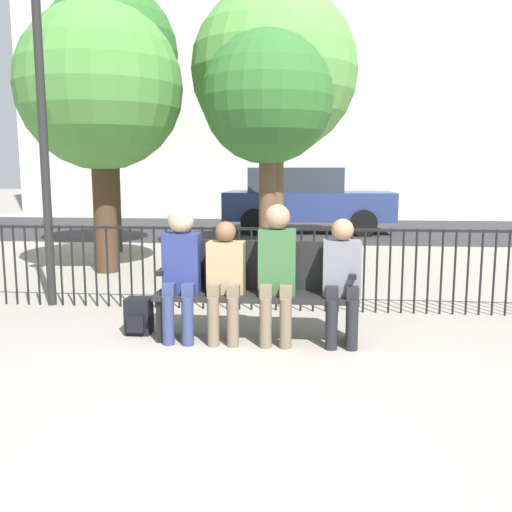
{
  "coord_description": "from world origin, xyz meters",
  "views": [
    {
      "loc": [
        0.49,
        -2.98,
        1.6
      ],
      "look_at": [
        0.0,
        2.19,
        0.8
      ],
      "focal_mm": 40.0,
      "sensor_mm": 36.0,
      "label": 1
    }
  ],
  "objects_px": {
    "seated_person_2": "(277,265)",
    "tree_3": "(267,100)",
    "seated_person_1": "(225,275)",
    "tree_1": "(110,53)",
    "backpack": "(139,316)",
    "seated_person_0": "(181,265)",
    "lamp_post": "(40,79)",
    "tree_2": "(100,89)",
    "parked_car_0": "(305,199)",
    "tree_0": "(274,72)",
    "park_bench": "(257,286)",
    "seated_person_3": "(342,275)"
  },
  "relations": [
    {
      "from": "tree_1",
      "to": "tree_3",
      "type": "xyz_separation_m",
      "value": [
        3.08,
        -2.27,
        -1.12
      ]
    },
    {
      "from": "park_bench",
      "to": "seated_person_0",
      "type": "height_order",
      "value": "seated_person_0"
    },
    {
      "from": "backpack",
      "to": "tree_3",
      "type": "xyz_separation_m",
      "value": [
        1.02,
        3.11,
        2.4
      ]
    },
    {
      "from": "tree_0",
      "to": "tree_2",
      "type": "distance_m",
      "value": 3.2
    },
    {
      "from": "park_bench",
      "to": "seated_person_1",
      "type": "bearing_deg",
      "value": -154.22
    },
    {
      "from": "backpack",
      "to": "lamp_post",
      "type": "distance_m",
      "value": 2.98
    },
    {
      "from": "seated_person_2",
      "to": "seated_person_3",
      "type": "height_order",
      "value": "seated_person_2"
    },
    {
      "from": "park_bench",
      "to": "lamp_post",
      "type": "xyz_separation_m",
      "value": [
        -2.54,
        1.08,
        2.1
      ]
    },
    {
      "from": "tree_3",
      "to": "lamp_post",
      "type": "distance_m",
      "value": 3.14
    },
    {
      "from": "backpack",
      "to": "tree_3",
      "type": "bearing_deg",
      "value": 71.8
    },
    {
      "from": "seated_person_2",
      "to": "backpack",
      "type": "xyz_separation_m",
      "value": [
        -1.36,
        0.13,
        -0.55
      ]
    },
    {
      "from": "seated_person_2",
      "to": "lamp_post",
      "type": "xyz_separation_m",
      "value": [
        -2.73,
        1.21,
        1.87
      ]
    },
    {
      "from": "seated_person_3",
      "to": "tree_0",
      "type": "xyz_separation_m",
      "value": [
        -0.96,
        5.35,
        2.64
      ]
    },
    {
      "from": "seated_person_1",
      "to": "seated_person_2",
      "type": "relative_size",
      "value": 0.88
    },
    {
      "from": "lamp_post",
      "to": "parked_car_0",
      "type": "relative_size",
      "value": 0.94
    },
    {
      "from": "seated_person_1",
      "to": "seated_person_0",
      "type": "bearing_deg",
      "value": 178.95
    },
    {
      "from": "seated_person_0",
      "to": "tree_3",
      "type": "height_order",
      "value": "tree_3"
    },
    {
      "from": "tree_0",
      "to": "tree_1",
      "type": "distance_m",
      "value": 3.07
    },
    {
      "from": "seated_person_3",
      "to": "tree_3",
      "type": "xyz_separation_m",
      "value": [
        -0.92,
        3.25,
        1.93
      ]
    },
    {
      "from": "seated_person_3",
      "to": "parked_car_0",
      "type": "xyz_separation_m",
      "value": [
        -0.42,
        9.35,
        0.2
      ]
    },
    {
      "from": "parked_car_0",
      "to": "tree_0",
      "type": "bearing_deg",
      "value": -97.73
    },
    {
      "from": "tree_1",
      "to": "lamp_post",
      "type": "relative_size",
      "value": 1.25
    },
    {
      "from": "seated_person_0",
      "to": "tree_2",
      "type": "relative_size",
      "value": 0.31
    },
    {
      "from": "seated_person_1",
      "to": "tree_1",
      "type": "height_order",
      "value": "tree_1"
    },
    {
      "from": "seated_person_3",
      "to": "lamp_post",
      "type": "xyz_separation_m",
      "value": [
        -3.32,
        1.21,
        1.95
      ]
    },
    {
      "from": "tree_1",
      "to": "parked_car_0",
      "type": "distance_m",
      "value": 5.97
    },
    {
      "from": "tree_1",
      "to": "seated_person_0",
      "type": "bearing_deg",
      "value": -65.44
    },
    {
      "from": "tree_2",
      "to": "parked_car_0",
      "type": "xyz_separation_m",
      "value": [
        3.02,
        5.95,
        -1.93
      ]
    },
    {
      "from": "seated_person_3",
      "to": "backpack",
      "type": "relative_size",
      "value": 3.25
    },
    {
      "from": "park_bench",
      "to": "tree_1",
      "type": "height_order",
      "value": "tree_1"
    },
    {
      "from": "tree_2",
      "to": "lamp_post",
      "type": "distance_m",
      "value": 2.19
    },
    {
      "from": "seated_person_1",
      "to": "tree_2",
      "type": "relative_size",
      "value": 0.28
    },
    {
      "from": "tree_1",
      "to": "tree_2",
      "type": "xyz_separation_m",
      "value": [
        0.56,
        -2.13,
        -0.93
      ]
    },
    {
      "from": "seated_person_1",
      "to": "seated_person_2",
      "type": "height_order",
      "value": "seated_person_2"
    },
    {
      "from": "backpack",
      "to": "parked_car_0",
      "type": "relative_size",
      "value": 0.08
    },
    {
      "from": "seated_person_1",
      "to": "tree_1",
      "type": "relative_size",
      "value": 0.23
    },
    {
      "from": "seated_person_2",
      "to": "tree_3",
      "type": "bearing_deg",
      "value": 95.88
    },
    {
      "from": "seated_person_0",
      "to": "tree_0",
      "type": "relative_size",
      "value": 0.26
    },
    {
      "from": "tree_1",
      "to": "tree_2",
      "type": "height_order",
      "value": "tree_1"
    },
    {
      "from": "seated_person_0",
      "to": "park_bench",
      "type": "bearing_deg",
      "value": 10.4
    },
    {
      "from": "park_bench",
      "to": "seated_person_1",
      "type": "distance_m",
      "value": 0.34
    },
    {
      "from": "backpack",
      "to": "tree_2",
      "type": "relative_size",
      "value": 0.09
    },
    {
      "from": "park_bench",
      "to": "tree_0",
      "type": "xyz_separation_m",
      "value": [
        -0.17,
        5.21,
        2.79
      ]
    },
    {
      "from": "seated_person_0",
      "to": "tree_1",
      "type": "relative_size",
      "value": 0.25
    },
    {
      "from": "tree_3",
      "to": "seated_person_1",
      "type": "bearing_deg",
      "value": -92.51
    },
    {
      "from": "seated_person_0",
      "to": "lamp_post",
      "type": "distance_m",
      "value": 2.9
    },
    {
      "from": "parked_car_0",
      "to": "tree_2",
      "type": "bearing_deg",
      "value": -116.91
    },
    {
      "from": "tree_1",
      "to": "tree_0",
      "type": "bearing_deg",
      "value": -3.29
    },
    {
      "from": "seated_person_1",
      "to": "tree_2",
      "type": "distance_m",
      "value": 4.66
    },
    {
      "from": "seated_person_0",
      "to": "tree_1",
      "type": "bearing_deg",
      "value": 114.56
    }
  ]
}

